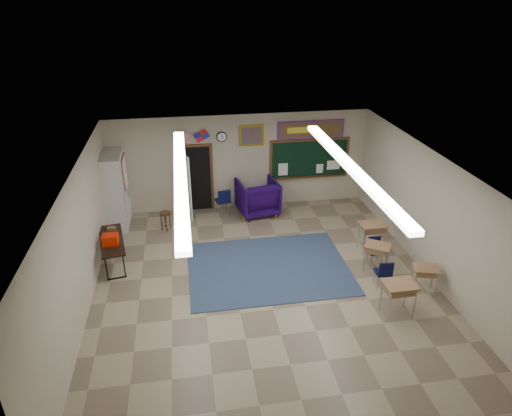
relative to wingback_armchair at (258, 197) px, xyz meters
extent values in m
plane|color=gray|center=(-0.45, -3.92, -0.55)|extent=(9.00, 9.00, 0.00)
cube|color=#A99F89|center=(-0.45, 0.58, 0.95)|extent=(8.00, 0.04, 3.00)
cube|color=#A99F89|center=(-0.45, -8.42, 0.95)|extent=(8.00, 0.04, 3.00)
cube|color=#A99F89|center=(-4.45, -3.92, 0.95)|extent=(0.04, 9.00, 3.00)
cube|color=#A99F89|center=(3.55, -3.92, 0.95)|extent=(0.04, 9.00, 3.00)
cube|color=silver|center=(-0.45, -3.92, 2.45)|extent=(8.00, 9.00, 0.04)
cube|color=#2F3C5A|center=(-0.25, -3.12, -0.54)|extent=(4.00, 3.00, 0.02)
cube|color=black|center=(-1.85, 0.57, 0.50)|extent=(0.95, 0.04, 2.10)
cube|color=silver|center=(-2.19, 0.13, 0.48)|extent=(0.35, 0.86, 2.05)
cube|color=#553118|center=(1.75, 0.55, 0.95)|extent=(2.55, 0.05, 1.30)
cube|color=black|center=(1.75, 0.54, 0.95)|extent=(2.40, 0.03, 1.15)
cube|color=#553118|center=(1.75, 0.49, 0.35)|extent=(2.40, 0.12, 0.04)
cube|color=#AD1F0E|center=(1.75, 0.55, 1.90)|extent=(2.10, 0.04, 0.55)
cube|color=brown|center=(1.75, 0.54, 1.90)|extent=(1.90, 0.03, 0.40)
cube|color=#A2811F|center=(-0.10, 0.55, 1.80)|extent=(0.75, 0.05, 0.65)
cube|color=#A51466|center=(-0.10, 0.54, 1.80)|extent=(0.62, 0.03, 0.52)
cylinder|color=black|center=(-1.00, 0.55, 1.80)|extent=(0.32, 0.05, 0.32)
cylinder|color=white|center=(-1.00, 0.54, 1.80)|extent=(0.26, 0.02, 0.26)
cube|color=beige|center=(-4.17, -0.07, 0.55)|extent=(0.55, 1.25, 2.20)
imported|color=#19053A|center=(0.00, 0.00, 0.00)|extent=(1.34, 1.37, 1.09)
cube|color=#9F6F4A|center=(2.37, -3.64, 0.17)|extent=(0.76, 0.72, 0.04)
cube|color=brown|center=(2.37, -3.64, 0.06)|extent=(0.65, 0.61, 0.12)
cube|color=#9F6F4A|center=(2.62, -2.73, 0.25)|extent=(0.68, 0.52, 0.05)
cube|color=brown|center=(2.62, -2.73, 0.13)|extent=(0.59, 0.44, 0.14)
cube|color=#9F6F4A|center=(2.13, -5.35, 0.25)|extent=(0.69, 0.52, 0.05)
cube|color=brown|center=(2.13, -5.35, 0.14)|extent=(0.60, 0.44, 0.14)
cube|color=#9F6F4A|center=(3.10, -4.69, 0.12)|extent=(0.66, 0.56, 0.04)
cube|color=brown|center=(3.10, -4.69, 0.02)|extent=(0.57, 0.47, 0.11)
cube|color=black|center=(-4.10, -2.24, 0.12)|extent=(0.83, 1.75, 0.05)
cube|color=red|center=(-4.08, -2.47, 0.28)|extent=(0.37, 0.28, 0.26)
cylinder|color=#513518|center=(-2.81, -0.63, -0.01)|extent=(0.31, 0.31, 0.04)
torus|color=#513518|center=(-2.81, -0.63, -0.36)|extent=(0.26, 0.26, 0.02)
camera|label=1|loc=(-2.13, -12.62, 5.89)|focal=32.00mm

